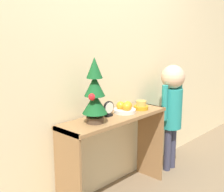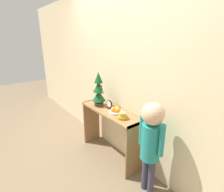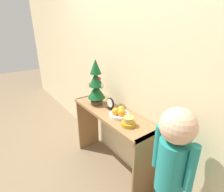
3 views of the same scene
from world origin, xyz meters
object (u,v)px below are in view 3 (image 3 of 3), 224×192
Objects in this scene: singing_bowl at (129,122)px; desk_clock at (110,104)px; mini_tree at (96,84)px; child_figure at (173,159)px; fruit_bowl at (119,113)px.

desk_clock reaches higher than singing_bowl.
child_figure is at bearing -2.06° from mini_tree.
child_figure is (0.87, -0.08, -0.08)m from desk_clock.
child_figure is (0.50, -0.02, -0.05)m from singing_bowl.
mini_tree is 0.46× the size of child_figure.
desk_clock is at bearing 170.33° from singing_bowl.
child_figure is at bearing -5.11° from fruit_bowl.
child_figure is (0.68, -0.06, -0.06)m from fruit_bowl.
singing_bowl is at bearing -9.67° from desk_clock.
mini_tree is 0.28m from desk_clock.
child_figure is at bearing -2.47° from singing_bowl.
singing_bowl is at bearing -1.71° from mini_tree.
desk_clock is 0.88m from child_figure.
singing_bowl is at bearing -12.06° from fruit_bowl.
desk_clock is at bearing 12.49° from mini_tree.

